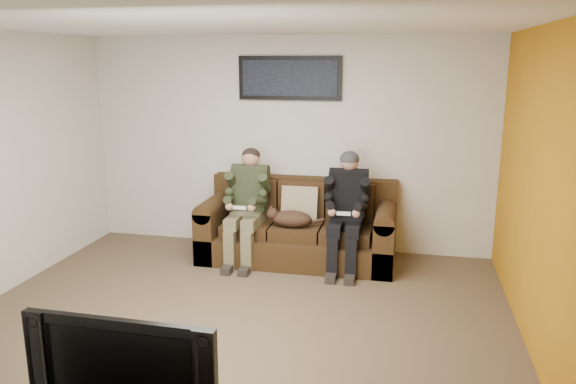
% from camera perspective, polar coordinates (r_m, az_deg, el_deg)
% --- Properties ---
extents(floor, '(5.00, 5.00, 0.00)m').
position_cam_1_polar(floor, '(5.22, -5.43, -13.11)').
color(floor, brown).
rests_on(floor, ground).
extents(ceiling, '(5.00, 5.00, 0.00)m').
position_cam_1_polar(ceiling, '(4.68, -6.15, 16.72)').
color(ceiling, silver).
rests_on(ceiling, ground).
extents(wall_back, '(5.00, 0.00, 5.00)m').
position_cam_1_polar(wall_back, '(6.92, -0.04, 4.87)').
color(wall_back, beige).
rests_on(wall_back, ground).
extents(wall_front, '(5.00, 0.00, 5.00)m').
position_cam_1_polar(wall_front, '(2.82, -20.06, -8.65)').
color(wall_front, beige).
rests_on(wall_front, ground).
extents(wall_right, '(0.00, 4.50, 4.50)m').
position_cam_1_polar(wall_right, '(4.68, 24.82, -0.48)').
color(wall_right, beige).
rests_on(wall_right, ground).
extents(accent_wall_right, '(0.00, 4.50, 4.50)m').
position_cam_1_polar(accent_wall_right, '(4.67, 24.70, -0.48)').
color(accent_wall_right, '#BE7813').
rests_on(accent_wall_right, ground).
extents(sofa, '(2.25, 0.97, 0.92)m').
position_cam_1_polar(sofa, '(6.69, 1.14, -3.81)').
color(sofa, '#382410').
rests_on(sofa, ground).
extents(throw_pillow, '(0.43, 0.21, 0.43)m').
position_cam_1_polar(throw_pillow, '(6.64, 1.23, -1.17)').
color(throw_pillow, tan).
rests_on(throw_pillow, sofa).
extents(throw_blanket, '(0.46, 0.23, 0.08)m').
position_cam_1_polar(throw_blanket, '(6.97, -3.90, 1.73)').
color(throw_blanket, gray).
rests_on(throw_blanket, sofa).
extents(person_left, '(0.51, 0.87, 1.31)m').
position_cam_1_polar(person_left, '(6.54, -4.16, -0.70)').
color(person_left, '#6C6443').
rests_on(person_left, sofa).
extents(person_right, '(0.51, 0.86, 1.31)m').
position_cam_1_polar(person_right, '(6.32, 6.00, -1.20)').
color(person_right, black).
rests_on(person_right, sofa).
extents(cat, '(0.66, 0.26, 0.24)m').
position_cam_1_polar(cat, '(6.41, 0.21, -2.69)').
color(cat, '#4B2D1D').
rests_on(cat, sofa).
extents(framed_poster, '(1.25, 0.05, 0.52)m').
position_cam_1_polar(framed_poster, '(6.81, 0.17, 11.49)').
color(framed_poster, black).
rests_on(framed_poster, wall_back).
extents(television, '(1.08, 0.16, 0.62)m').
position_cam_1_polar(television, '(3.28, -15.73, -16.40)').
color(television, black).
rests_on(television, tv_stand).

